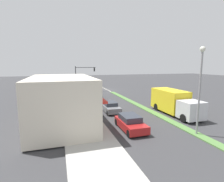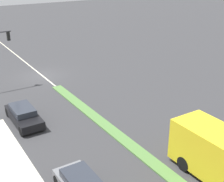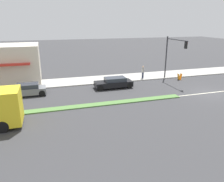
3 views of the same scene
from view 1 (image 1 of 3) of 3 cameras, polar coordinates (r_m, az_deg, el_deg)
name	(u,v)px [view 1 (image 1 of 3)]	position (r m, az deg, el deg)	size (l,w,h in m)	color
ground_plane	(140,107)	(25.77, 9.27, -5.02)	(160.00, 160.00, 0.00)	#38383A
sidewalk_right	(78,112)	(22.81, -10.99, -6.69)	(4.00, 73.00, 0.12)	#B2AFA8
median_strip	(182,127)	(18.47, 21.96, -10.86)	(0.90, 46.00, 0.10)	#568442
lane_marking_center	(107,90)	(42.37, -1.58, 0.40)	(0.16, 60.00, 0.01)	beige
building_corner_store	(62,101)	(17.83, -16.04, -3.12)	(6.43, 10.08, 4.73)	beige
traffic_signal_main	(82,74)	(39.59, -9.73, 5.38)	(4.59, 0.34, 5.60)	#333338
street_lamp	(200,80)	(16.19, 26.91, 3.33)	(0.44, 0.44, 7.37)	gray
pedestrian	(76,89)	(36.42, -11.57, 0.52)	(0.34, 0.34, 1.72)	#282D42
warning_aframe_sign	(82,89)	(41.28, -9.63, 0.66)	(0.45, 0.53, 0.84)	orange
delivery_truck	(174,102)	(22.73, 19.57, -3.44)	(2.44, 7.50, 2.87)	silver
hatchback_red	(130,123)	(16.55, 6.06, -10.30)	(1.86, 4.06, 1.37)	#AD1E1E
suv_grey	(110,107)	(22.58, -0.61, -5.21)	(1.74, 4.12, 1.28)	slate
suv_black	(95,95)	(31.94, -5.63, -1.20)	(1.77, 4.47, 1.26)	black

